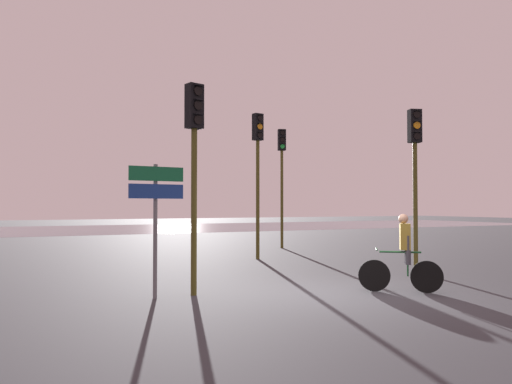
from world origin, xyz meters
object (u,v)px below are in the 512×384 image
object	(u,v)px
direction_sign_post	(156,206)
cyclist	(403,253)
traffic_light_near_right	(415,159)
traffic_light_near_left	(194,148)
traffic_light_center	(258,159)
traffic_light_far_right	(282,166)

from	to	relation	value
direction_sign_post	cyclist	world-z (taller)	direction_sign_post
traffic_light_near_right	direction_sign_post	distance (m)	7.41
traffic_light_near_left	traffic_light_near_right	distance (m)	6.52
traffic_light_near_left	traffic_light_center	world-z (taller)	traffic_light_center
traffic_light_far_right	direction_sign_post	distance (m)	11.98
traffic_light_far_right	traffic_light_near_left	bearing A→B (deg)	69.05
traffic_light_far_right	traffic_light_center	bearing A→B (deg)	67.62
traffic_light_near_right	traffic_light_far_right	distance (m)	8.34
traffic_light_near_left	direction_sign_post	world-z (taller)	traffic_light_near_left
traffic_light_near_right	cyclist	bearing A→B (deg)	59.76
traffic_light_center	cyclist	size ratio (longest dim) A/B	3.02
traffic_light_far_right	direction_sign_post	world-z (taller)	traffic_light_far_right
traffic_light_near_left	traffic_light_center	bearing A→B (deg)	-141.31
direction_sign_post	traffic_light_far_right	bearing A→B (deg)	-136.43
traffic_light_center	traffic_light_near_right	bearing A→B (deg)	107.79
traffic_light_near_right	traffic_light_center	xyz separation A→B (m)	(-2.41, 4.81, 0.32)
traffic_light_near_right	direction_sign_post	bearing A→B (deg)	22.96
traffic_light_near_left	cyclist	world-z (taller)	traffic_light_near_left
traffic_light_near_left	traffic_light_near_right	xyz separation A→B (m)	(6.48, 0.71, 0.10)
traffic_light_center	direction_sign_post	world-z (taller)	traffic_light_center
traffic_light_near_left	direction_sign_post	size ratio (longest dim) A/B	1.64
traffic_light_near_left	traffic_light_far_right	xyz separation A→B (m)	(6.89, 9.03, 0.50)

